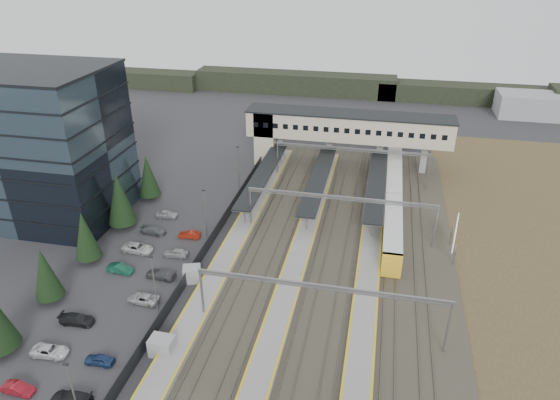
% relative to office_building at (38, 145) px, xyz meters
% --- Properties ---
extents(ground, '(220.00, 220.00, 0.00)m').
position_rel_office_building_xyz_m(ground, '(36.00, -12.00, -12.19)').
color(ground, '#2B2B2D').
rests_on(ground, ground).
extents(office_building, '(24.30, 18.30, 24.30)m').
position_rel_office_building_xyz_m(office_building, '(0.00, 0.00, 0.00)').
color(office_building, '#3B4E5C').
rests_on(office_building, ground).
extents(conifer_row, '(4.42, 49.82, 9.50)m').
position_rel_office_building_xyz_m(conifer_row, '(14.00, -15.86, -7.36)').
color(conifer_row, black).
rests_on(conifer_row, ground).
extents(car_park, '(10.61, 44.30, 1.29)m').
position_rel_office_building_xyz_m(car_park, '(22.26, -19.98, -11.59)').
color(car_park, '#9A9A9E').
rests_on(car_park, ground).
extents(lampposts, '(0.50, 53.25, 8.07)m').
position_rel_office_building_xyz_m(lampposts, '(28.00, -10.75, -7.86)').
color(lampposts, gray).
rests_on(lampposts, ground).
extents(fence, '(0.08, 90.00, 2.00)m').
position_rel_office_building_xyz_m(fence, '(29.50, -7.00, -11.19)').
color(fence, '#26282B').
rests_on(fence, ground).
extents(relay_cabin_near, '(2.71, 2.03, 2.21)m').
position_rel_office_building_xyz_m(relay_cabin_near, '(31.59, -26.62, -11.09)').
color(relay_cabin_near, gray).
rests_on(relay_cabin_near, ground).
extents(relay_cabin_far, '(2.83, 2.58, 2.14)m').
position_rel_office_building_xyz_m(relay_cabin_far, '(29.90, -13.17, -11.12)').
color(relay_cabin_far, gray).
rests_on(relay_cabin_far, ground).
extents(rail_corridor, '(34.00, 90.00, 0.92)m').
position_rel_office_building_xyz_m(rail_corridor, '(45.34, -7.00, -11.90)').
color(rail_corridor, '#353228').
rests_on(rail_corridor, ground).
extents(canopies, '(23.10, 30.00, 3.28)m').
position_rel_office_building_xyz_m(canopies, '(43.00, 15.00, -8.27)').
color(canopies, black).
rests_on(canopies, ground).
extents(footbridge, '(40.40, 6.40, 11.20)m').
position_rel_office_building_xyz_m(footbridge, '(43.70, 30.00, -4.26)').
color(footbridge, beige).
rests_on(footbridge, ground).
extents(gantries, '(28.40, 62.28, 7.17)m').
position_rel_office_building_xyz_m(gantries, '(48.00, -9.00, -6.20)').
color(gantries, gray).
rests_on(gantries, ground).
extents(train, '(2.74, 57.29, 3.45)m').
position_rel_office_building_xyz_m(train, '(56.00, 21.07, -10.23)').
color(train, silver).
rests_on(train, ground).
extents(billboard, '(1.21, 6.26, 5.44)m').
position_rel_office_building_xyz_m(billboard, '(64.66, 0.50, -8.51)').
color(billboard, gray).
rests_on(billboard, ground).
extents(treeline_far, '(170.00, 19.00, 7.00)m').
position_rel_office_building_xyz_m(treeline_far, '(59.81, 80.28, -9.24)').
color(treeline_far, black).
rests_on(treeline_far, ground).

